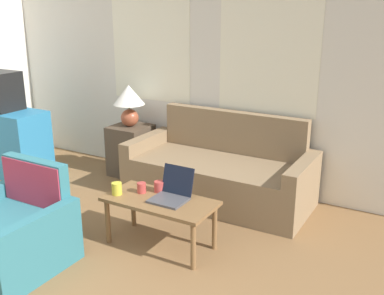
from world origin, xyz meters
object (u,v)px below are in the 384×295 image
(coffee_table, at_px, (160,205))
(cup_yellow, at_px, (117,189))
(cup_white, at_px, (142,188))
(armchair, at_px, (12,234))
(table_lamp, at_px, (129,100))
(laptop, at_px, (172,193))
(couch, at_px, (221,174))
(cup_navy, at_px, (159,187))

(coffee_table, height_order, cup_yellow, cup_yellow)
(coffee_table, height_order, cup_white, cup_white)
(armchair, distance_m, table_lamp, 2.26)
(laptop, relative_size, cup_white, 3.47)
(armchair, xyz_separation_m, cup_white, (0.66, 0.87, 0.23))
(couch, xyz_separation_m, laptop, (0.09, -1.11, 0.22))
(cup_white, bearing_deg, armchair, -127.47)
(coffee_table, bearing_deg, laptop, 36.67)
(coffee_table, bearing_deg, cup_white, 168.88)
(laptop, bearing_deg, coffee_table, -143.33)
(coffee_table, xyz_separation_m, cup_white, (-0.22, 0.04, 0.10))
(couch, distance_m, laptop, 1.14)
(table_lamp, xyz_separation_m, cup_navy, (1.20, -1.15, -0.45))
(table_lamp, distance_m, cup_yellow, 1.72)
(armchair, distance_m, laptop, 1.34)
(cup_yellow, bearing_deg, armchair, -124.58)
(armchair, height_order, table_lamp, table_lamp)
(table_lamp, bearing_deg, armchair, -79.02)
(cup_yellow, bearing_deg, coffee_table, 13.99)
(coffee_table, height_order, laptop, laptop)
(couch, height_order, cup_yellow, couch)
(couch, xyz_separation_m, cup_white, (-0.22, -1.13, 0.21))
(couch, xyz_separation_m, armchair, (-0.88, -2.00, -0.02))
(laptop, bearing_deg, couch, 94.46)
(coffee_table, distance_m, laptop, 0.16)
(table_lamp, relative_size, cup_navy, 5.24)
(cup_yellow, relative_size, cup_white, 1.17)
(armchair, relative_size, table_lamp, 1.73)
(couch, relative_size, coffee_table, 2.03)
(armchair, xyz_separation_m, laptop, (0.97, 0.89, 0.24))
(couch, height_order, table_lamp, table_lamp)
(cup_navy, bearing_deg, couch, 84.70)
(table_lamp, relative_size, cup_white, 5.48)
(cup_white, bearing_deg, cup_yellow, -139.49)
(couch, height_order, coffee_table, couch)
(armchair, bearing_deg, laptop, 42.40)
(laptop, distance_m, cup_navy, 0.20)
(cup_yellow, distance_m, cup_white, 0.21)
(cup_navy, distance_m, cup_yellow, 0.37)
(laptop, distance_m, cup_yellow, 0.49)
(cup_navy, bearing_deg, armchair, -129.23)
(cup_navy, bearing_deg, coffee_table, -54.65)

